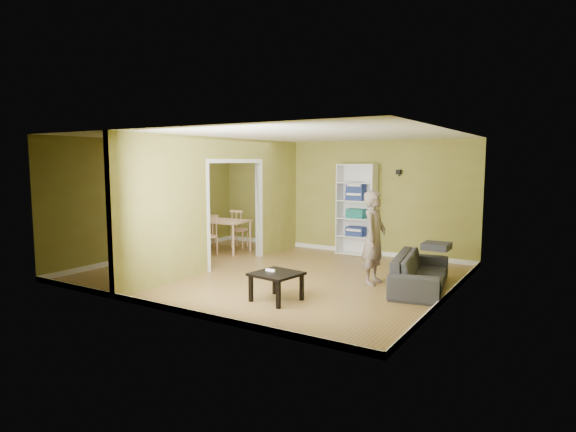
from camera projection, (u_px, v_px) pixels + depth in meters
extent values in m
plane|color=olive|center=(274.00, 273.00, 9.19)|extent=(6.50, 6.50, 0.00)
plane|color=white|center=(273.00, 136.00, 8.89)|extent=(6.50, 6.50, 0.00)
plane|color=olive|center=(337.00, 197.00, 11.37)|extent=(6.50, 0.00, 6.50)
plane|color=olive|center=(165.00, 221.00, 6.72)|extent=(6.50, 0.00, 6.50)
plane|color=olive|center=(152.00, 199.00, 10.74)|extent=(0.00, 5.50, 5.50)
plane|color=olive|center=(451.00, 216.00, 7.35)|extent=(0.00, 5.50, 5.50)
cube|color=black|center=(399.00, 172.00, 10.47)|extent=(0.10, 0.10, 0.10)
imported|color=black|center=(420.00, 266.00, 8.06)|extent=(2.13, 1.19, 0.77)
imported|color=slate|center=(374.00, 230.00, 8.33)|extent=(0.71, 0.57, 1.91)
cube|color=white|center=(340.00, 209.00, 11.15)|extent=(0.02, 0.38, 2.08)
cube|color=white|center=(374.00, 211.00, 10.70)|extent=(0.02, 0.38, 2.08)
cube|color=white|center=(360.00, 209.00, 11.08)|extent=(0.87, 0.02, 2.08)
cube|color=white|center=(356.00, 254.00, 11.04)|extent=(0.83, 0.38, 0.02)
cube|color=white|center=(356.00, 236.00, 11.00)|extent=(0.83, 0.38, 0.02)
cube|color=white|center=(356.00, 219.00, 10.95)|extent=(0.83, 0.38, 0.02)
cube|color=white|center=(357.00, 201.00, 10.90)|extent=(0.83, 0.38, 0.02)
cube|color=white|center=(357.00, 183.00, 10.86)|extent=(0.83, 0.38, 0.02)
cube|color=white|center=(357.00, 165.00, 10.81)|extent=(0.83, 0.38, 0.02)
cube|color=navy|center=(356.00, 231.00, 10.99)|extent=(0.41, 0.27, 0.21)
cube|color=#155C5D|center=(356.00, 214.00, 10.94)|extent=(0.41, 0.27, 0.21)
cube|color=navy|center=(356.00, 196.00, 10.90)|extent=(0.41, 0.26, 0.21)
cube|color=navy|center=(356.00, 187.00, 10.88)|extent=(0.39, 0.26, 0.20)
cube|color=black|center=(276.00, 274.00, 7.35)|extent=(0.66, 0.66, 0.04)
cube|color=black|center=(251.00, 290.00, 7.28)|extent=(0.06, 0.06, 0.40)
cube|color=black|center=(282.00, 295.00, 6.99)|extent=(0.06, 0.06, 0.40)
cube|color=black|center=(271.00, 282.00, 7.75)|extent=(0.06, 0.06, 0.40)
cube|color=black|center=(301.00, 287.00, 7.46)|extent=(0.06, 0.06, 0.40)
cube|color=white|center=(270.00, 270.00, 7.44)|extent=(0.16, 0.04, 0.03)
cube|color=#EBA876|center=(223.00, 221.00, 11.39)|extent=(1.20, 0.80, 0.04)
cylinder|color=#EBA876|center=(196.00, 237.00, 11.42)|extent=(0.05, 0.05, 0.71)
cylinder|color=#EBA876|center=(232.00, 241.00, 10.85)|extent=(0.05, 0.05, 0.71)
cylinder|color=#EBA876|center=(215.00, 233.00, 12.01)|extent=(0.05, 0.05, 0.71)
cylinder|color=#EBA876|center=(250.00, 236.00, 11.44)|extent=(0.05, 0.05, 0.71)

